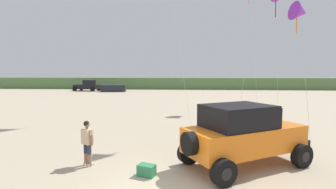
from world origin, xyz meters
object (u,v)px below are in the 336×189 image
Objects in this scene: jeep at (243,134)px; person_watching at (87,141)px; distant_pickup at (87,86)px; cooler_box at (147,170)px; distant_sedan at (113,88)px; kite_purple_stunt at (300,12)px.

jeep is 2.99× the size of person_watching.
distant_pickup is at bearing 119.43° from jeep.
jeep is 1.02× the size of distant_pickup.
jeep is 8.90× the size of cooler_box.
jeep is 3.70m from cooler_box.
jeep reaches higher than person_watching.
person_watching is 35.60m from distant_sedan.
person_watching is 0.34× the size of distant_pickup.
cooler_box is at bearing -77.73° from distant_sedan.
jeep reaches higher than distant_sedan.
jeep is 5.68m from person_watching.
distant_pickup is at bearing 158.34° from distant_sedan.
person_watching is 0.23× the size of kite_purple_stunt.
kite_purple_stunt is at bearing -52.24° from distant_pickup.
kite_purple_stunt is at bearing 28.42° from person_watching.
cooler_box is (-3.37, -1.15, -1.01)m from jeep.
person_watching is 12.14m from kite_purple_stunt.
kite_purple_stunt is (23.86, -30.81, 5.60)m from distant_pickup.
person_watching is at bearing -68.18° from distant_pickup.
kite_purple_stunt reaches higher than cooler_box.
person_watching is 0.40× the size of distant_sedan.
distant_pickup is (-16.68, 36.70, 0.75)m from cooler_box.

